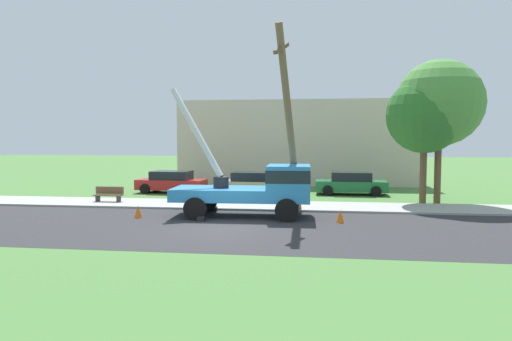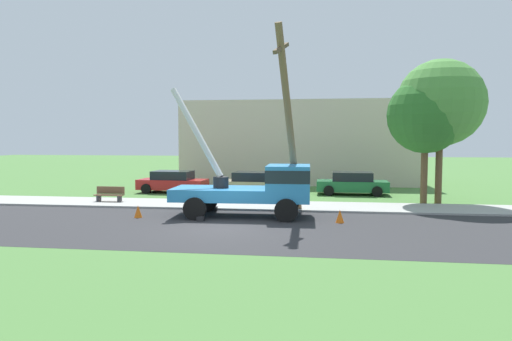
% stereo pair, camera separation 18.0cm
% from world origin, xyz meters
% --- Properties ---
extents(ground_plane, '(120.00, 120.00, 0.00)m').
position_xyz_m(ground_plane, '(0.00, 12.00, 0.00)').
color(ground_plane, '#477538').
extents(road_asphalt, '(80.00, 8.57, 0.01)m').
position_xyz_m(road_asphalt, '(0.00, 0.00, 0.00)').
color(road_asphalt, '#2B2B2D').
rests_on(road_asphalt, ground).
extents(sidewalk_strip, '(80.00, 3.21, 0.10)m').
position_xyz_m(sidewalk_strip, '(0.00, 5.89, 0.05)').
color(sidewalk_strip, '#9E9E99').
rests_on(sidewalk_strip, ground).
extents(utility_truck, '(6.83, 3.21, 5.98)m').
position_xyz_m(utility_truck, '(1.14, 2.72, 1.41)').
color(utility_truck, '#2D84C6').
rests_on(utility_truck, ground).
extents(leaning_utility_pole, '(1.13, 3.79, 8.52)m').
position_xyz_m(leaning_utility_pole, '(2.41, 3.25, 4.36)').
color(leaning_utility_pole, brown).
rests_on(leaning_utility_pole, ground).
extents(traffic_cone_ahead, '(0.36, 0.36, 0.56)m').
position_xyz_m(traffic_cone_ahead, '(4.69, 1.66, 0.28)').
color(traffic_cone_ahead, orange).
rests_on(traffic_cone_ahead, ground).
extents(traffic_cone_behind, '(0.36, 0.36, 0.56)m').
position_xyz_m(traffic_cone_behind, '(-4.23, 1.70, 0.28)').
color(traffic_cone_behind, orange).
rests_on(traffic_cone_behind, ground).
extents(parked_sedan_red, '(4.50, 2.18, 1.42)m').
position_xyz_m(parked_sedan_red, '(-5.71, 11.14, 0.71)').
color(parked_sedan_red, '#B21E1E').
rests_on(parked_sedan_red, ground).
extents(parked_sedan_tan, '(4.49, 2.18, 1.42)m').
position_xyz_m(parked_sedan_tan, '(-0.35, 10.90, 0.71)').
color(parked_sedan_tan, tan).
rests_on(parked_sedan_tan, ground).
extents(parked_sedan_green, '(4.44, 2.08, 1.42)m').
position_xyz_m(parked_sedan_green, '(5.81, 11.75, 0.71)').
color(parked_sedan_green, '#1E6638').
rests_on(parked_sedan_green, ground).
extents(park_bench, '(1.60, 0.45, 0.90)m').
position_xyz_m(park_bench, '(-7.60, 5.95, 0.46)').
color(park_bench, brown).
rests_on(park_bench, ground).
extents(roadside_tree_near, '(4.07, 4.07, 6.81)m').
position_xyz_m(roadside_tree_near, '(9.38, 8.06, 4.75)').
color(roadside_tree_near, brown).
rests_on(roadside_tree_near, ground).
extents(roadside_tree_far, '(4.65, 4.65, 7.77)m').
position_xyz_m(roadside_tree_far, '(10.18, 8.27, 5.43)').
color(roadside_tree_far, brown).
rests_on(roadside_tree_far, ground).
extents(lowrise_building_backdrop, '(18.00, 6.00, 6.40)m').
position_xyz_m(lowrise_building_backdrop, '(2.04, 19.43, 3.20)').
color(lowrise_building_backdrop, beige).
rests_on(lowrise_building_backdrop, ground).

